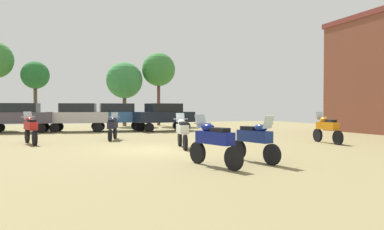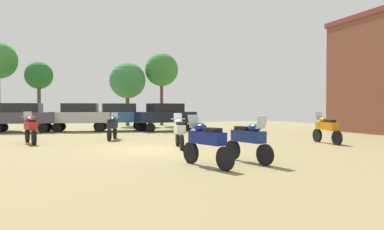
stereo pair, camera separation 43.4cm
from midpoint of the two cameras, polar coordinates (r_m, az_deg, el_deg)
name	(u,v)px [view 2 (the right image)]	position (r m, az deg, el deg)	size (l,w,h in m)	color
ground_plane	(153,150)	(14.73, -5.36, -5.50)	(44.00, 52.00, 0.02)	olive
motorcycle_2	(206,141)	(10.42, 3.46, -4.15)	(0.82, 2.20, 1.49)	black
motorcycle_5	(326,128)	(18.32, 21.06, -1.93)	(0.62, 2.22, 1.49)	black
motorcycle_6	(179,131)	(15.19, -1.18, -2.52)	(0.72, 2.22, 1.46)	black
motorcycle_7	(249,139)	(11.39, 10.00, -3.80)	(0.75, 2.06, 1.46)	black
motorcycle_8	(30,128)	(18.58, -23.52, -1.87)	(0.80, 2.27, 1.51)	black
motorcycle_9	(112,126)	(19.55, -11.82, -1.76)	(0.84, 2.04, 1.44)	black
car_1	(80,115)	(26.87, -16.77, -0.01)	(4.58, 2.65, 2.00)	black
car_3	(165,115)	(26.46, -3.76, 0.02)	(4.54, 2.51, 2.00)	black
car_4	(119,115)	(27.03, -11.04, 0.03)	(4.39, 2.03, 2.00)	black
car_5	(23,115)	(27.31, -24.73, -0.05)	(4.52, 2.41, 2.00)	black
tree_1	(39,76)	(32.85, -22.64, 5.68)	(2.27, 2.27, 5.53)	brown
tree_2	(127,81)	(34.25, -9.78, 5.37)	(3.35, 3.35, 5.92)	brown
tree_3	(162,70)	(34.84, -4.46, 7.10)	(3.16, 3.16, 6.92)	brown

